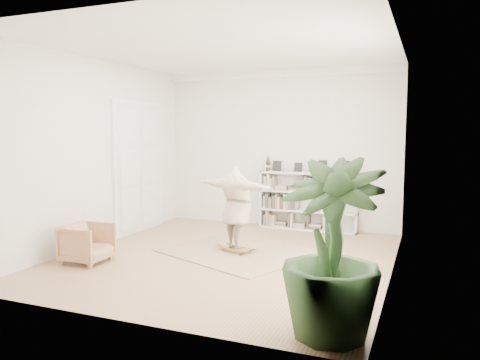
# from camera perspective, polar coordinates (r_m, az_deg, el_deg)

# --- Properties ---
(floor) EXTENTS (6.00, 6.00, 0.00)m
(floor) POSITION_cam_1_polar(r_m,az_deg,el_deg) (8.34, -1.55, -9.41)
(floor) COLOR #92694B
(floor) RESTS_ON ground
(room_shell) EXTENTS (6.00, 6.00, 6.00)m
(room_shell) POSITION_cam_1_polar(r_m,az_deg,el_deg) (10.88, 4.77, 12.81)
(room_shell) COLOR silver
(room_shell) RESTS_ON floor
(doors) EXTENTS (0.09, 1.78, 2.92)m
(doors) POSITION_cam_1_polar(r_m,az_deg,el_deg) (10.53, -12.27, 1.42)
(doors) COLOR white
(doors) RESTS_ON floor
(bookshelf) EXTENTS (2.20, 0.35, 1.64)m
(bookshelf) POSITION_cam_1_polar(r_m,az_deg,el_deg) (10.60, 8.28, -2.64)
(bookshelf) COLOR silver
(bookshelf) RESTS_ON floor
(armchair) EXTENTS (0.75, 0.73, 0.66)m
(armchair) POSITION_cam_1_polar(r_m,az_deg,el_deg) (8.37, -18.12, -7.33)
(armchair) COLOR tan
(armchair) RESTS_ON floor
(rug) EXTENTS (3.07, 2.80, 0.02)m
(rug) POSITION_cam_1_polar(r_m,az_deg,el_deg) (8.64, -0.40, -8.79)
(rug) COLOR tan
(rug) RESTS_ON floor
(rocker_board) EXTENTS (0.59, 0.47, 0.11)m
(rocker_board) POSITION_cam_1_polar(r_m,az_deg,el_deg) (8.63, -0.40, -8.41)
(rocker_board) COLOR brown
(rocker_board) RESTS_ON rug
(person) EXTENTS (1.88, 1.16, 1.49)m
(person) POSITION_cam_1_polar(r_m,az_deg,el_deg) (8.47, -0.41, -3.13)
(person) COLOR #BDA58D
(person) RESTS_ON rocker_board
(houseplant) EXTENTS (1.16, 1.16, 1.94)m
(houseplant) POSITION_cam_1_polar(r_m,az_deg,el_deg) (5.11, 11.05, -8.24)
(houseplant) COLOR #2F4F27
(houseplant) RESTS_ON floor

